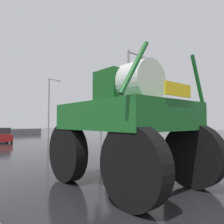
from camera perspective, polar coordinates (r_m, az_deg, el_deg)
name	(u,v)px	position (r m, az deg, el deg)	size (l,w,h in m)	color
oversize_sprayer	(127,123)	(7.30, 4.02, -2.99)	(3.74, 5.43, 4.22)	black
sedan_ahead	(1,135)	(25.47, -27.43, -5.53)	(2.33, 4.30, 1.52)	maroon
traffic_signal_near_right	(99,108)	(13.35, -3.43, 0.96)	(0.24, 0.54, 4.03)	gray
streetlight_near_right	(130,94)	(15.95, 4.87, 4.85)	(2.16, 0.24, 7.43)	gray
streetlight_far_right	(50,105)	(29.35, -16.21, 1.86)	(1.74, 0.24, 7.93)	gray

